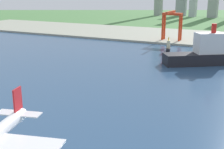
{
  "coord_description": "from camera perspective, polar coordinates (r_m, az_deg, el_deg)",
  "views": [
    {
      "loc": [
        75.91,
        54.92,
        66.37
      ],
      "look_at": [
        2.74,
        202.43,
        20.67
      ],
      "focal_mm": 49.73,
      "sensor_mm": 36.0,
      "label": 1
    }
  ],
  "objects": [
    {
      "name": "port_crane_red",
      "position": [
        404.32,
        10.97,
        9.95
      ],
      "size": [
        24.2,
        35.78,
        37.2
      ],
      "color": "red",
      "rests_on": "industrial_pier"
    },
    {
      "name": "cargo_ship",
      "position": [
        291.44,
        16.48,
        3.8
      ],
      "size": [
        64.95,
        52.07,
        36.51
      ],
      "color": "black",
      "rests_on": "water_bay"
    },
    {
      "name": "water_bay",
      "position": [
        210.74,
        3.88,
        -2.86
      ],
      "size": [
        840.0,
        360.0,
        0.15
      ],
      "primitive_type": "cube",
      "color": "#2D4C70",
      "rests_on": "ground"
    },
    {
      "name": "tugboat_small",
      "position": [
        344.45,
        10.31,
        4.94
      ],
      "size": [
        9.34,
        22.1,
        15.9
      ],
      "color": "black",
      "rests_on": "water_bay"
    },
    {
      "name": "industrial_pier",
      "position": [
        446.43,
        16.41,
        6.5
      ],
      "size": [
        840.0,
        140.0,
        2.5
      ],
      "primitive_type": "cube",
      "color": "#9B9E8B",
      "rests_on": "ground"
    },
    {
      "name": "ground_plane",
      "position": [
        265.01,
        8.88,
        0.82
      ],
      "size": [
        2400.0,
        2400.0,
        0.0
      ],
      "primitive_type": "plane",
      "color": "#4B7D43"
    }
  ]
}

